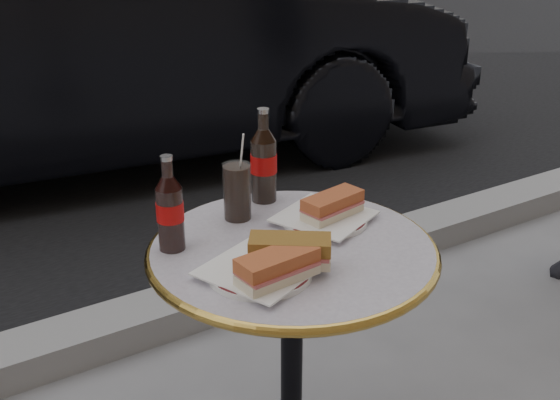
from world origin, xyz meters
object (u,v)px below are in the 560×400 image
cola_bottle_right (264,155)px  parked_car (90,40)px  cola_glass (237,191)px  cola_bottle_left (169,203)px  plate_right (324,219)px  bistro_table (291,385)px  plate_left (260,272)px

cola_bottle_right → parked_car: bearing=81.5°
cola_glass → cola_bottle_left: bearing=-162.8°
plate_right → cola_bottle_left: (-0.35, 0.06, 0.10)m
plate_right → cola_bottle_left: 0.37m
cola_bottle_left → cola_glass: size_ratio=1.57×
bistro_table → parked_car: size_ratio=0.18×
plate_left → cola_bottle_left: (-0.10, 0.19, 0.10)m
parked_car → plate_right: bearing=-178.9°
cola_bottle_left → parked_car: parked_car is taller
plate_right → cola_bottle_right: cola_bottle_right is taller
bistro_table → parked_car: (0.44, 2.69, 0.32)m
bistro_table → parked_car: bearing=80.7°
plate_left → cola_glass: cola_glass is taller
cola_bottle_left → cola_bottle_right: 0.32m
cola_bottle_left → parked_car: (0.66, 2.56, -0.15)m
bistro_table → cola_bottle_left: size_ratio=3.52×
bistro_table → plate_right: (0.13, 0.06, 0.37)m
bistro_table → plate_right: size_ratio=3.69×
parked_car → cola_bottle_left: bearing=173.4°
cola_bottle_right → bistro_table: bearing=-107.1°
cola_glass → plate_right: bearing=-37.4°
cola_bottle_left → cola_glass: cola_bottle_left is taller
bistro_table → cola_bottle_left: 0.53m
cola_bottle_left → cola_bottle_right: (0.29, 0.12, 0.01)m
cola_bottle_right → cola_bottle_left: bearing=-158.6°
plate_right → cola_bottle_left: cola_bottle_left is taller
cola_bottle_right → plate_left: bearing=-122.3°
cola_bottle_left → cola_bottle_right: cola_bottle_right is taller
plate_right → cola_bottle_left: bearing=169.9°
cola_bottle_left → parked_car: bearing=75.5°
bistro_table → plate_right: 0.40m
plate_left → cola_glass: size_ratio=1.57×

